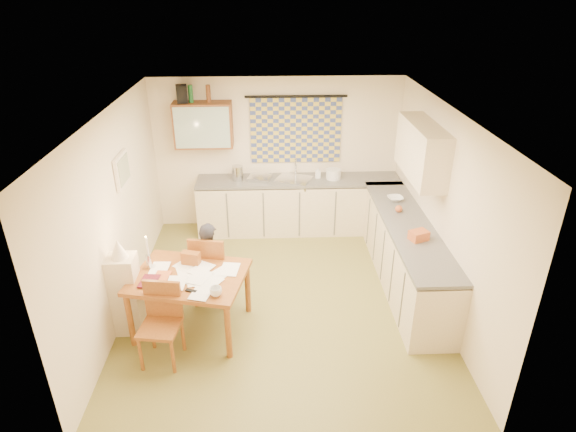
{
  "coord_description": "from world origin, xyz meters",
  "views": [
    {
      "loc": [
        -0.13,
        -5.3,
        3.82
      ],
      "look_at": [
        0.09,
        0.2,
        1.12
      ],
      "focal_mm": 30.0,
      "sensor_mm": 36.0,
      "label": 1
    }
  ],
  "objects_px": {
    "chair_far": "(213,280)",
    "shelf_stand": "(126,294)",
    "counter_right": "(405,254)",
    "stove": "(429,303)",
    "counter_back": "(298,205)",
    "dining_table": "(192,301)",
    "person": "(210,264)"
  },
  "relations": [
    {
      "from": "counter_right",
      "to": "stove",
      "type": "relative_size",
      "value": 3.31
    },
    {
      "from": "stove",
      "to": "dining_table",
      "type": "distance_m",
      "value": 2.8
    },
    {
      "from": "counter_right",
      "to": "stove",
      "type": "distance_m",
      "value": 1.1
    },
    {
      "from": "chair_far",
      "to": "shelf_stand",
      "type": "bearing_deg",
      "value": 40.86
    },
    {
      "from": "counter_right",
      "to": "shelf_stand",
      "type": "distance_m",
      "value": 3.65
    },
    {
      "from": "counter_right",
      "to": "chair_far",
      "type": "height_order",
      "value": "chair_far"
    },
    {
      "from": "stove",
      "to": "person",
      "type": "bearing_deg",
      "value": 164.45
    },
    {
      "from": "counter_right",
      "to": "person",
      "type": "distance_m",
      "value": 2.64
    },
    {
      "from": "counter_back",
      "to": "shelf_stand",
      "type": "relative_size",
      "value": 3.25
    },
    {
      "from": "dining_table",
      "to": "chair_far",
      "type": "bearing_deg",
      "value": 83.1
    },
    {
      "from": "counter_back",
      "to": "counter_right",
      "type": "height_order",
      "value": "same"
    },
    {
      "from": "counter_right",
      "to": "chair_far",
      "type": "relative_size",
      "value": 2.96
    },
    {
      "from": "counter_back",
      "to": "shelf_stand",
      "type": "distance_m",
      "value": 3.33
    },
    {
      "from": "person",
      "to": "dining_table",
      "type": "bearing_deg",
      "value": 94.22
    },
    {
      "from": "shelf_stand",
      "to": "counter_back",
      "type": "bearing_deg",
      "value": 49.2
    },
    {
      "from": "counter_back",
      "to": "stove",
      "type": "xyz_separation_m",
      "value": [
        1.36,
        -2.74,
        -0.01
      ]
    },
    {
      "from": "person",
      "to": "stove",
      "type": "bearing_deg",
      "value": -171.14
    },
    {
      "from": "stove",
      "to": "shelf_stand",
      "type": "distance_m",
      "value": 3.55
    },
    {
      "from": "stove",
      "to": "shelf_stand",
      "type": "bearing_deg",
      "value": 176.49
    },
    {
      "from": "stove",
      "to": "chair_far",
      "type": "xyz_separation_m",
      "value": [
        -2.6,
        0.78,
        -0.13
      ]
    },
    {
      "from": "counter_right",
      "to": "shelf_stand",
      "type": "bearing_deg",
      "value": -165.93
    },
    {
      "from": "counter_back",
      "to": "person",
      "type": "bearing_deg",
      "value": -121.73
    },
    {
      "from": "counter_back",
      "to": "counter_right",
      "type": "xyz_separation_m",
      "value": [
        1.36,
        -1.63,
        -0.0
      ]
    },
    {
      "from": "counter_right",
      "to": "chair_far",
      "type": "distance_m",
      "value": 2.62
    },
    {
      "from": "stove",
      "to": "chair_far",
      "type": "relative_size",
      "value": 0.89
    },
    {
      "from": "chair_far",
      "to": "shelf_stand",
      "type": "xyz_separation_m",
      "value": [
        -0.94,
        -0.57,
        0.2
      ]
    },
    {
      "from": "counter_back",
      "to": "dining_table",
      "type": "relative_size",
      "value": 2.27
    },
    {
      "from": "counter_back",
      "to": "stove",
      "type": "distance_m",
      "value": 3.06
    },
    {
      "from": "person",
      "to": "counter_back",
      "type": "bearing_deg",
      "value": -97.31
    },
    {
      "from": "person",
      "to": "counter_right",
      "type": "bearing_deg",
      "value": -147.33
    },
    {
      "from": "chair_far",
      "to": "person",
      "type": "distance_m",
      "value": 0.28
    },
    {
      "from": "stove",
      "to": "counter_right",
      "type": "bearing_deg",
      "value": 90.0
    }
  ]
}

